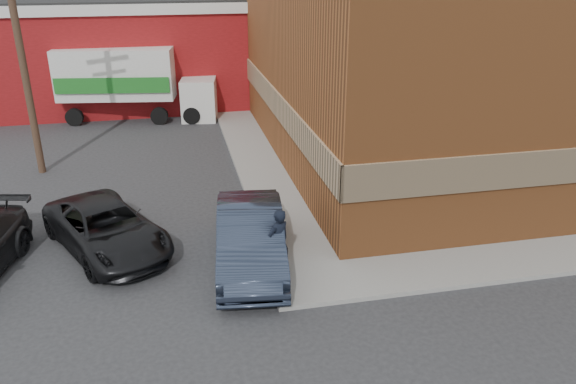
{
  "coord_description": "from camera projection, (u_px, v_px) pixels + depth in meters",
  "views": [
    {
      "loc": [
        -2.57,
        -12.41,
        7.55
      ],
      "look_at": [
        0.44,
        1.6,
        1.52
      ],
      "focal_mm": 35.0,
      "sensor_mm": 36.0,
      "label": 1
    }
  ],
  "objects": [
    {
      "name": "box_truck",
      "position": [
        132.0,
        79.0,
        27.31
      ],
      "size": [
        7.41,
        3.2,
        3.54
      ],
      "rotation": [
        0.0,
        0.0,
        -0.16
      ],
      "color": "white",
      "rests_on": "ground"
    },
    {
      "name": "sidewalk_south",
      "position": [
        561.0,
        255.0,
        15.22
      ],
      "size": [
        16.0,
        1.8,
        0.12
      ],
      "primitive_type": "cube",
      "color": "gray",
      "rests_on": "ground"
    },
    {
      "name": "suv_a",
      "position": [
        106.0,
        228.0,
        15.39
      ],
      "size": [
        4.12,
        5.24,
        1.32
      ],
      "primitive_type": "imported",
      "rotation": [
        0.0,
        0.0,
        0.47
      ],
      "color": "black",
      "rests_on": "ground"
    },
    {
      "name": "ground",
      "position": [
        284.0,
        270.0,
        14.61
      ],
      "size": [
        90.0,
        90.0,
        0.0
      ],
      "primitive_type": "plane",
      "color": "#28282B",
      "rests_on": "ground"
    },
    {
      "name": "brick_building",
      "position": [
        445.0,
        34.0,
        22.54
      ],
      "size": [
        14.25,
        18.25,
        9.36
      ],
      "color": "brown",
      "rests_on": "ground"
    },
    {
      "name": "utility_pole",
      "position": [
        19.0,
        44.0,
        19.43
      ],
      "size": [
        2.0,
        0.26,
        9.0
      ],
      "color": "#463023",
      "rests_on": "ground"
    },
    {
      "name": "warehouse",
      "position": [
        101.0,
        51.0,
        30.38
      ],
      "size": [
        16.3,
        8.3,
        5.6
      ],
      "color": "maroon",
      "rests_on": "ground"
    },
    {
      "name": "sidewalk_west",
      "position": [
        254.0,
        156.0,
        22.81
      ],
      "size": [
        1.8,
        18.0,
        0.12
      ],
      "primitive_type": "cube",
      "color": "gray",
      "rests_on": "ground"
    },
    {
      "name": "man",
      "position": [
        278.0,
        242.0,
        13.96
      ],
      "size": [
        0.76,
        0.68,
        1.74
      ],
      "primitive_type": "imported",
      "rotation": [
        0.0,
        0.0,
        3.67
      ],
      "color": "black",
      "rests_on": "sidewalk_south"
    },
    {
      "name": "sedan",
      "position": [
        250.0,
        237.0,
        14.59
      ],
      "size": [
        2.25,
        5.03,
        1.6
      ],
      "primitive_type": "imported",
      "rotation": [
        0.0,
        0.0,
        -0.12
      ],
      "color": "#272F41",
      "rests_on": "ground"
    }
  ]
}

